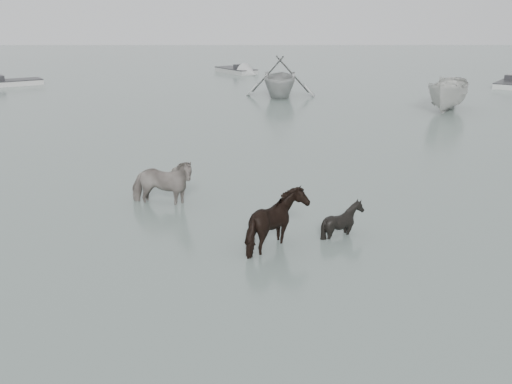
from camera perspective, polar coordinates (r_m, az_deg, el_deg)
ground at (r=16.81m, az=0.07°, el=-3.67°), size 140.00×140.00×0.00m
pony_pinto at (r=19.06m, az=-8.41°, el=1.35°), size 2.18×1.30×1.72m
pony_dark at (r=15.52m, az=2.01°, el=-2.20°), size 1.66×1.86×1.66m
pony_black at (r=16.66m, az=7.73°, el=-1.81°), size 1.25×1.15×1.22m
rowboat_trail at (r=40.20m, az=2.18°, el=10.36°), size 4.75×5.40×2.69m
boat_small at (r=36.56m, az=16.77°, el=8.39°), size 3.88×5.23×1.90m
skiff_port at (r=48.12m, az=21.72°, el=9.10°), size 3.99×4.89×0.75m
skiff_outer at (r=48.80m, az=-21.02°, el=9.27°), size 5.82×4.49×0.75m
skiff_mid at (r=53.55m, az=-1.78°, el=10.94°), size 4.54×5.58×0.75m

